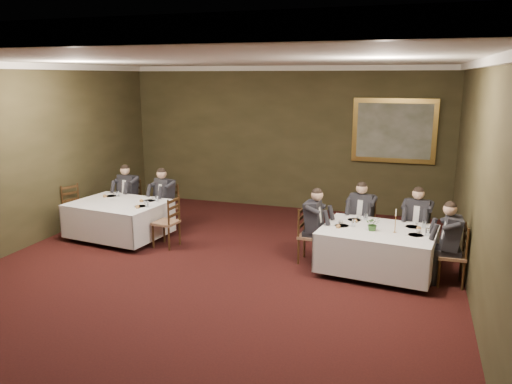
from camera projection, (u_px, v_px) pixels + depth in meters
The scene contains 26 objects.
ground at pixel (206, 281), 8.10m from camera, with size 10.00×10.00×0.00m, color black.
ceiling at pixel (200, 59), 7.31m from camera, with size 8.00×10.00×0.10m, color silver.
back_wall at pixel (285, 138), 12.34m from camera, with size 8.00×0.10×3.50m, color #302C18.
right_wall at pixel (485, 194), 6.51m from camera, with size 0.10×10.00×3.50m, color #302C18.
crown_molding at pixel (201, 63), 7.32m from camera, with size 8.00×10.00×0.12m.
table_main at pixel (377, 247), 8.38m from camera, with size 2.02×1.63×0.67m.
table_second at pixel (119, 217), 10.15m from camera, with size 2.00×1.62×0.67m.
chair_main_backleft at pixel (361, 236), 9.46m from camera, with size 0.52×0.50×1.00m.
diner_main_backleft at pixel (361, 225), 9.40m from camera, with size 0.49×0.55×1.35m.
chair_main_backright at pixel (415, 244), 9.05m from camera, with size 0.50×0.49×1.00m.
diner_main_backright at pixel (416, 232), 8.99m from camera, with size 0.47×0.54×1.35m.
chair_main_endleft at pixel (311, 247), 8.90m from camera, with size 0.45×0.46×1.00m.
diner_main_endleft at pixel (312, 234), 8.85m from camera, with size 0.50×0.44×1.35m.
chair_main_endright at pixel (451, 267), 7.93m from camera, with size 0.43×0.45×1.00m.
diner_main_endright at pixel (451, 254), 7.88m from camera, with size 0.49×0.43×1.35m.
chair_sec_backleft at pixel (130, 211), 11.23m from camera, with size 0.49×0.47×1.00m.
diner_sec_backleft at pixel (129, 202), 11.17m from camera, with size 0.46×0.53×1.35m.
chair_sec_backright at pixel (167, 216), 10.82m from camera, with size 0.56×0.54×1.00m.
diner_sec_backright at pixel (166, 206), 10.76m from camera, with size 0.54×0.59×1.35m.
chair_sec_endright at pixel (167, 232), 9.71m from camera, with size 0.46×0.48×1.00m.
chair_sec_endleft at pixel (77, 218), 10.68m from camera, with size 0.55×0.56×1.00m.
centerpiece at pixel (373, 223), 8.21m from camera, with size 0.23×0.20×0.25m, color #2D5926.
candlestick at pixel (395, 224), 8.11m from camera, with size 0.06×0.06×0.41m.
place_setting_table_main at pixel (358, 218), 8.86m from camera, with size 0.33×0.31×0.14m.
place_setting_table_second at pixel (115, 194), 10.63m from camera, with size 0.33×0.31×0.14m.
painting at pixel (394, 131), 11.44m from camera, with size 1.88×0.09×1.47m.
Camera 1 is at (3.09, -6.95, 3.25)m, focal length 35.00 mm.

